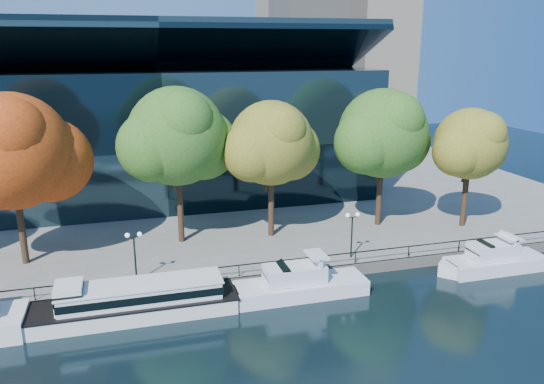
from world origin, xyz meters
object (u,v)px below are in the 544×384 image
object	(u,v)px
tree_5	(472,145)
tree_1	(14,154)
lamp_2	(352,225)
cruiser_near	(295,284)
tree_2	(179,138)
tour_boat	(129,300)
tree_3	(273,145)
tree_4	(384,135)
lamp_1	(134,245)
cruiser_far	(492,260)

from	to	relation	value
tree_5	tree_1	bearing A→B (deg)	177.88
lamp_2	cruiser_near	bearing A→B (deg)	-148.89
tree_5	lamp_2	size ratio (longest dim) A/B	2.96
tree_1	tree_2	distance (m)	13.31
tour_boat	cruiser_near	bearing A→B (deg)	-0.48
tree_5	lamp_2	distance (m)	16.10
tree_3	tree_1	bearing A→B (deg)	-177.52
tree_4	tree_5	xyz separation A→B (m)	(8.10, -2.59, -0.94)
tree_2	lamp_1	bearing A→B (deg)	-120.05
tree_2	tree_5	bearing A→B (deg)	-6.45
tree_1	lamp_1	size ratio (longest dim) A/B	3.54
cruiser_near	cruiser_far	bearing A→B (deg)	-0.13
cruiser_near	lamp_2	xyz separation A→B (m)	(6.30, 3.80, 2.95)
tour_boat	lamp_2	xyz separation A→B (m)	(18.63, 3.70, 2.70)
tree_2	tree_4	size ratio (longest dim) A/B	1.04
tree_3	lamp_2	bearing A→B (deg)	-55.01
tree_1	tree_5	size ratio (longest dim) A/B	1.20
cruiser_near	tree_1	distance (m)	24.54
tree_3	tree_5	world-z (taller)	tree_3
tree_1	tree_4	bearing A→B (deg)	1.86
tour_boat	tree_3	size ratio (longest dim) A/B	1.23
cruiser_far	tour_boat	bearing A→B (deg)	179.73
tour_boat	lamp_1	distance (m)	4.62
cruiser_far	tree_4	distance (m)	15.23
cruiser_near	tree_3	size ratio (longest dim) A/B	0.88
tree_3	tree_4	distance (m)	11.38
cruiser_near	tree_4	xyz separation A→B (m)	(12.68, 11.07, 9.16)
tree_4	lamp_1	bearing A→B (deg)	-163.41
cruiser_near	tree_5	size ratio (longest dim) A/B	0.96
cruiser_far	cruiser_near	bearing A→B (deg)	179.87
tree_3	tree_5	bearing A→B (deg)	-7.20
tour_boat	lamp_1	size ratio (longest dim) A/B	3.94
cruiser_near	tree_1	bearing A→B (deg)	153.86
tree_1	tree_5	world-z (taller)	tree_1
tour_boat	tree_1	world-z (taller)	tree_1
cruiser_far	lamp_2	distance (m)	12.33
cruiser_far	tree_3	world-z (taller)	tree_3
lamp_1	lamp_2	distance (m)	18.00
cruiser_near	cruiser_far	distance (m)	17.63
tree_1	cruiser_near	bearing A→B (deg)	-26.14
tree_3	lamp_2	size ratio (longest dim) A/B	3.21
lamp_1	lamp_2	world-z (taller)	same
tree_1	tree_4	size ratio (longest dim) A/B	1.04
tree_4	tree_5	bearing A→B (deg)	-17.74
tour_boat	tree_1	xyz separation A→B (m)	(-8.04, 9.89, 9.08)
lamp_1	lamp_2	bearing A→B (deg)	0.00
cruiser_far	tree_2	bearing A→B (deg)	154.80
cruiser_near	lamp_1	distance (m)	12.65
lamp_2	tour_boat	bearing A→B (deg)	-168.77
cruiser_far	tree_2	size ratio (longest dim) A/B	0.69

